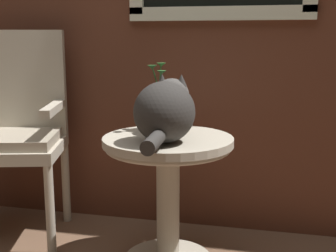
{
  "coord_description": "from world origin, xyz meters",
  "views": [
    {
      "loc": [
        0.6,
        -1.72,
        1.04
      ],
      "look_at": [
        0.16,
        0.18,
        0.66
      ],
      "focal_mm": 48.41,
      "sensor_mm": 36.0,
      "label": 1
    }
  ],
  "objects": [
    {
      "name": "wicker_side_table",
      "position": [
        0.16,
        0.18,
        0.43
      ],
      "size": [
        0.58,
        0.58,
        0.61
      ],
      "color": "#B2A893",
      "rests_on": "ground_plane"
    },
    {
      "name": "wicker_chair",
      "position": [
        -0.7,
        0.35,
        0.6
      ],
      "size": [
        0.59,
        0.57,
        1.08
      ],
      "color": "#B2A893",
      "rests_on": "ground_plane"
    },
    {
      "name": "cat",
      "position": [
        0.17,
        0.1,
        0.74
      ],
      "size": [
        0.27,
        0.58,
        0.27
      ],
      "color": "#33302D",
      "rests_on": "wicker_side_table"
    },
    {
      "name": "pewter_vase_with_ivy",
      "position": [
        0.09,
        0.31,
        0.71
      ],
      "size": [
        0.15,
        0.15,
        0.32
      ],
      "color": "slate",
      "rests_on": "wicker_side_table"
    }
  ]
}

